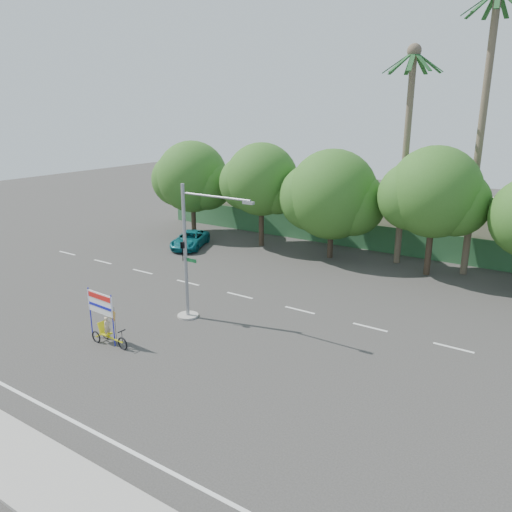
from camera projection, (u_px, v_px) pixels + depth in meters
The scene contains 14 objects.
ground at pixel (171, 360), 21.71m from camera, with size 120.00×120.00×0.00m, color #33302D.
sidewalk_near at pixel (7, 454), 15.71m from camera, with size 50.00×2.40×0.12m, color gray.
fence at pixel (362, 236), 38.59m from camera, with size 38.00×0.08×2.00m, color #336B3D.
building_left at pixel (281, 202), 47.20m from camera, with size 12.00×8.00×4.00m, color beige.
building_right at pixel (485, 228), 37.71m from camera, with size 14.00×8.00×3.60m, color beige.
tree_far_left at pixel (192, 179), 42.18m from camera, with size 7.14×6.00×7.96m.
tree_left at pixel (261, 182), 38.38m from camera, with size 6.66×5.60×8.07m.
tree_center at pixel (332, 197), 35.37m from camera, with size 7.62×6.40×7.85m.
tree_right at pixel (434, 195), 31.43m from camera, with size 6.90×5.80×8.36m.
palm_tall at pixel (484, 109), 30.05m from camera, with size 3.73×3.79×17.45m.
palm_short at pixel (407, 134), 32.90m from camera, with size 3.73×3.79×14.45m.
traffic_signal at pixel (190, 265), 25.23m from camera, with size 4.72×1.10×7.00m.
trike_billboard at pixel (105, 322), 23.02m from camera, with size 2.59×0.62×2.55m.
pickup_truck at pixel (190, 240), 39.08m from camera, with size 2.10×4.56×1.27m, color #0F666E.
Camera 1 is at (13.91, -14.20, 10.52)m, focal length 35.00 mm.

